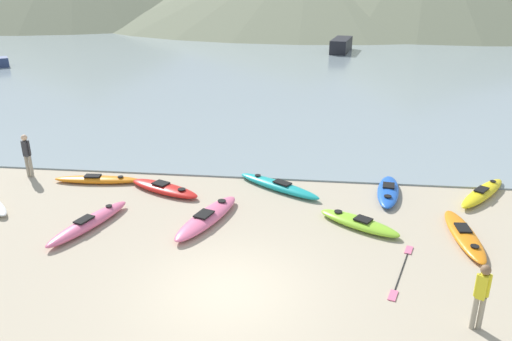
{
  "coord_description": "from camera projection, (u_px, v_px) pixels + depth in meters",
  "views": [
    {
      "loc": [
        1.86,
        -10.03,
        7.11
      ],
      "look_at": [
        -0.11,
        6.84,
        0.5
      ],
      "focal_mm": 35.0,
      "sensor_mm": 36.0,
      "label": 1
    }
  ],
  "objects": [
    {
      "name": "ground_plane",
      "position": [
        228.0,
        291.0,
        12.07
      ],
      "size": [
        400.0,
        400.0,
        0.0
      ],
      "primitive_type": "plane",
      "color": "tan"
    },
    {
      "name": "kayak_on_sand_4",
      "position": [
        483.0,
        193.0,
        17.17
      ],
      "size": [
        2.45,
        2.98,
        0.37
      ],
      "color": "yellow",
      "rests_on": "ground_plane"
    },
    {
      "name": "kayak_on_sand_1",
      "position": [
        97.0,
        179.0,
        18.41
      ],
      "size": [
        3.23,
        0.82,
        0.29
      ],
      "color": "orange",
      "rests_on": "ground_plane"
    },
    {
      "name": "kayak_on_sand_7",
      "position": [
        164.0,
        188.0,
        17.6
      ],
      "size": [
        2.97,
        1.93,
        0.33
      ],
      "color": "red",
      "rests_on": "ground_plane"
    },
    {
      "name": "loose_paddle",
      "position": [
        401.0,
        271.0,
        12.88
      ],
      "size": [
        1.04,
        2.7,
        0.03
      ],
      "color": "black",
      "rests_on": "ground_plane"
    },
    {
      "name": "kayak_on_sand_6",
      "position": [
        388.0,
        191.0,
        17.33
      ],
      "size": [
        1.16,
        2.9,
        0.34
      ],
      "color": "blue",
      "rests_on": "ground_plane"
    },
    {
      "name": "person_near_waterline",
      "position": [
        27.0,
        153.0,
        18.67
      ],
      "size": [
        0.34,
        0.24,
        1.66
      ],
      "color": "gray",
      "rests_on": "ground_plane"
    },
    {
      "name": "kayak_on_sand_0",
      "position": [
        207.0,
        217.0,
        15.41
      ],
      "size": [
        1.84,
        3.45,
        0.38
      ],
      "color": "#E5668C",
      "rests_on": "ground_plane"
    },
    {
      "name": "person_near_foreground",
      "position": [
        481.0,
        293.0,
        10.48
      ],
      "size": [
        0.32,
        0.28,
        1.58
      ],
      "color": "gray",
      "rests_on": "ground_plane"
    },
    {
      "name": "kayak_on_sand_3",
      "position": [
        359.0,
        223.0,
        15.13
      ],
      "size": [
        2.62,
        2.06,
        0.33
      ],
      "color": "#8CCC2D",
      "rests_on": "ground_plane"
    },
    {
      "name": "kayak_on_sand_9",
      "position": [
        464.0,
        235.0,
        14.45
      ],
      "size": [
        0.8,
        3.23,
        0.3
      ],
      "color": "orange",
      "rests_on": "ground_plane"
    },
    {
      "name": "kayak_on_sand_8",
      "position": [
        89.0,
        223.0,
        15.08
      ],
      "size": [
        1.64,
        3.33,
        0.38
      ],
      "color": "#E5668C",
      "rests_on": "ground_plane"
    },
    {
      "name": "moored_boat_1",
      "position": [
        341.0,
        45.0,
        49.97
      ],
      "size": [
        2.49,
        5.45,
        1.31
      ],
      "color": "black",
      "rests_on": "bay_water"
    },
    {
      "name": "kayak_on_sand_5",
      "position": [
        278.0,
        186.0,
        17.79
      ],
      "size": [
        3.25,
        2.46,
        0.34
      ],
      "color": "teal",
      "rests_on": "ground_plane"
    },
    {
      "name": "bay_water",
      "position": [
        297.0,
        51.0,
        51.15
      ],
      "size": [
        160.0,
        70.0,
        0.06
      ],
      "primitive_type": "cube",
      "color": "gray",
      "rests_on": "ground_plane"
    }
  ]
}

